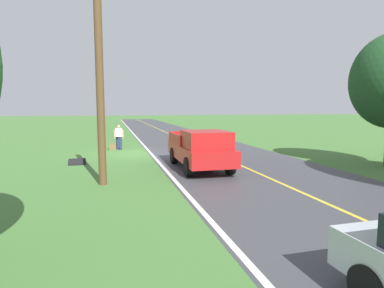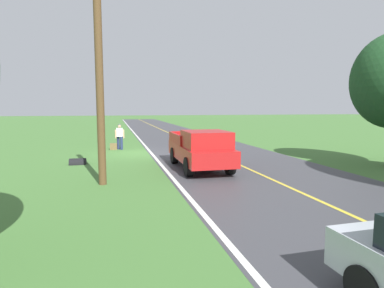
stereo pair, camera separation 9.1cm
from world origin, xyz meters
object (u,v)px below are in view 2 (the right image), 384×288
(utility_pole_roadside, at_px, (100,83))
(suitcase_carried, at_px, (114,147))
(pickup_truck_passing, at_px, (201,148))
(hitchhiker_walking, at_px, (120,135))

(utility_pole_roadside, bearing_deg, suitcase_carried, -92.38)
(pickup_truck_passing, bearing_deg, utility_pole_roadside, 24.99)
(pickup_truck_passing, xyz_separation_m, utility_pole_roadside, (4.31, 2.01, 2.74))
(hitchhiker_walking, distance_m, suitcase_carried, 0.87)
(hitchhiker_walking, distance_m, utility_pole_roadside, 10.49)
(pickup_truck_passing, distance_m, utility_pole_roadside, 5.49)
(hitchhiker_walking, xyz_separation_m, utility_pole_roadside, (0.84, 10.09, 2.73))
(utility_pole_roadside, bearing_deg, pickup_truck_passing, -155.01)
(suitcase_carried, height_order, utility_pole_roadside, utility_pole_roadside)
(suitcase_carried, distance_m, utility_pole_roadside, 10.63)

